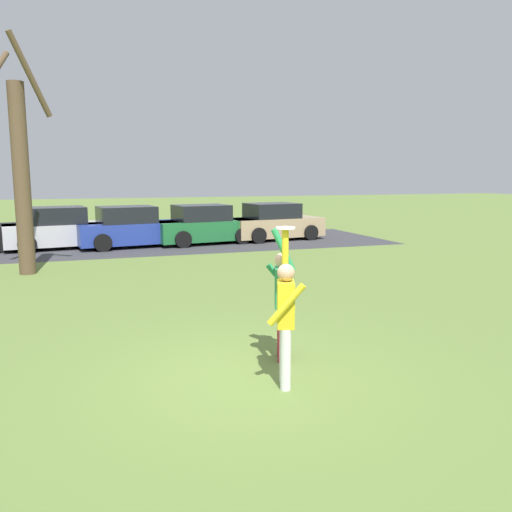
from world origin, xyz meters
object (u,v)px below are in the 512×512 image
person_catcher (286,314)px  bare_tree_tall (20,167)px  frisbee_disc (285,228)px  person_defender (282,297)px  parked_car_tan (274,223)px  parked_car_silver (60,229)px  parked_car_green (204,226)px  parked_car_blue (130,228)px

person_catcher → bare_tree_tall: bare_tree_tall is taller
person_catcher → frisbee_disc: (0.07, 0.21, 1.11)m
person_defender → parked_car_tan: size_ratio=0.47×
parked_car_silver → parked_car_tan: (8.78, -0.15, 0.00)m
parked_car_silver → parked_car_green: bearing=-12.2°
parked_car_green → parked_car_tan: size_ratio=1.00×
parked_car_blue → person_catcher: bearing=-95.6°
frisbee_disc → parked_car_silver: size_ratio=0.06×
parked_car_green → bare_tree_tall: size_ratio=0.67×
frisbee_disc → person_catcher: bearing=-109.4°
frisbee_disc → parked_car_blue: (-0.66, 14.46, -1.37)m
person_defender → parked_car_blue: (-0.92, 13.73, -0.25)m
parked_car_silver → parked_car_tan: bearing=-8.8°
person_defender → parked_car_silver: person_defender is taller
frisbee_disc → parked_car_green: bearing=80.9°
parked_car_green → person_defender: bearing=-106.4°
person_defender → parked_car_silver: 14.62m
person_defender → frisbee_disc: 1.36m
frisbee_disc → parked_car_silver: (-3.26, 14.93, -1.37)m
parked_car_tan → parked_car_blue: bearing=175.0°
person_defender → parked_car_green: person_defender is taller
bare_tree_tall → person_catcher: bearing=-68.0°
parked_car_green → parked_car_blue: bearing=172.9°
person_catcher → person_defender: 1.00m
parked_car_silver → parked_car_tan: 8.78m
person_catcher → parked_car_silver: (-3.18, 15.14, -0.25)m
frisbee_disc → parked_car_silver: frisbee_disc is taller
parked_car_green → parked_car_silver: bearing=167.8°
person_defender → bare_tree_tall: bearing=-134.6°
person_defender → bare_tree_tall: size_ratio=0.32×
person_catcher → bare_tree_tall: size_ratio=0.32×
person_catcher → parked_car_silver: bearing=31.3°
person_defender → person_catcher: bearing=0.0°
parked_car_green → parked_car_tan: same height
person_catcher → frisbee_disc: 1.13m
parked_car_silver → bare_tree_tall: size_ratio=0.67×
person_catcher → parked_car_blue: size_ratio=0.48×
frisbee_disc → parked_car_blue: 14.54m
frisbee_disc → parked_car_green: size_ratio=0.06×
bare_tree_tall → parked_car_tan: bearing=28.6°
parked_car_blue → parked_car_tan: size_ratio=1.00×
parked_car_blue → bare_tree_tall: (-3.37, -4.90, 2.27)m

